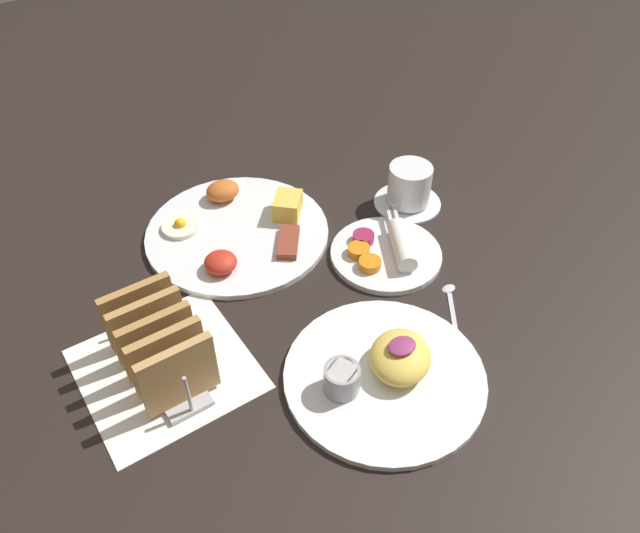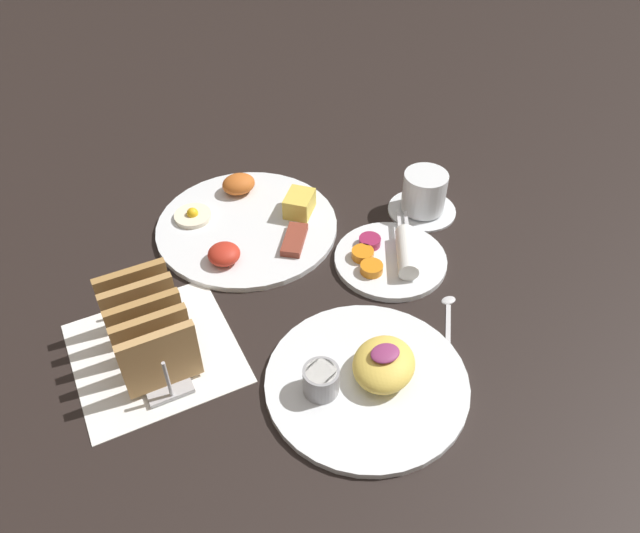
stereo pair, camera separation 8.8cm
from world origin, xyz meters
The scene contains 8 objects.
ground_plane centered at (0.00, 0.00, 0.00)m, with size 3.00×3.00×0.00m, color black.
napkin_flat centered at (-0.20, 0.00, 0.00)m, with size 0.22×0.22×0.00m.
plate_breakfast centered at (0.02, 0.20, 0.01)m, with size 0.31×0.31×0.05m.
plate_condiments centered at (0.19, 0.01, 0.01)m, with size 0.18×0.18×0.04m.
plate_foreground centered at (0.04, -0.18, 0.01)m, with size 0.27×0.27×0.06m.
toast_rack centered at (-0.20, 0.00, 0.05)m, with size 0.10×0.18×0.10m.
coffee_cup centered at (0.31, 0.10, 0.04)m, with size 0.12×0.12×0.08m.
teaspoon centered at (0.20, -0.13, 0.00)m, with size 0.08×0.11×0.01m.
Camera 1 is at (-0.32, -0.55, 0.69)m, focal length 35.00 mm.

